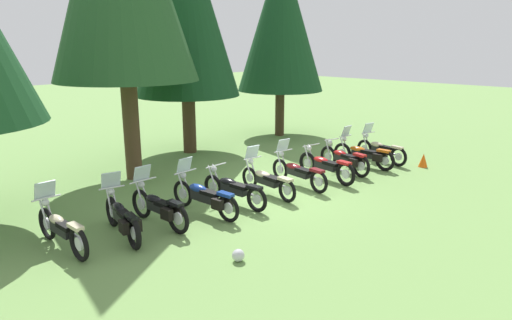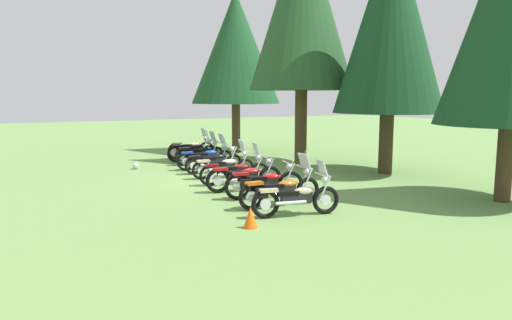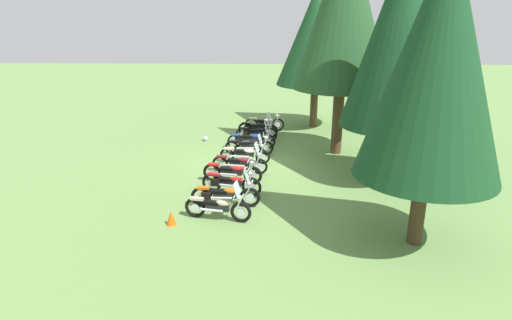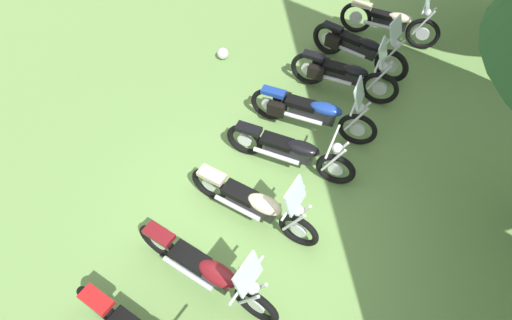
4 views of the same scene
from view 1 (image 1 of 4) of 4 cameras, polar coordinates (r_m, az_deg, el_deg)
The scene contains 16 objects.
ground_plane at distance 13.16m, azimuth 1.34°, elevation -4.29°, with size 80.00×80.00×0.00m, color #6B934C.
motorcycle_0 at distance 10.45m, azimuth -23.29°, elevation -7.86°, with size 0.62×2.24×1.38m.
motorcycle_1 at distance 10.60m, azimuth -16.43°, elevation -6.97°, with size 0.80×2.20×1.37m.
motorcycle_2 at distance 11.03m, azimuth -12.04°, elevation -5.77°, with size 0.75×2.19×1.38m.
motorcycle_3 at distance 11.58m, azimuth -6.42°, elevation -4.52°, with size 0.74×2.40×1.36m.
motorcycle_4 at distance 12.21m, azimuth -2.84°, elevation -3.62°, with size 0.74×2.32×0.99m.
motorcycle_5 at distance 12.97m, azimuth 1.38°, elevation -2.46°, with size 0.66×2.27×1.34m.
motorcycle_6 at distance 13.81m, azimuth 5.30°, elevation -1.43°, with size 0.74×2.37×1.35m.
motorcycle_7 at distance 14.56m, azimuth 8.74°, elevation -0.70°, with size 0.75×2.38×1.03m.
motorcycle_8 at distance 15.50m, azimuth 11.11°, elevation 0.14°, with size 0.86×2.26×1.03m.
motorcycle_9 at distance 16.35m, azimuth 13.40°, elevation 0.77°, with size 0.61×2.41×1.37m.
motorcycle_10 at distance 17.18m, azimuth 15.35°, elevation 1.28°, with size 0.73×2.22×1.36m.
pine_tree_2 at distance 17.90m, azimuth -8.94°, elevation 18.72°, with size 3.99×3.99×8.99m.
pine_tree_3 at distance 21.10m, azimuth 3.15°, elevation 17.16°, with size 3.88×3.88×8.35m.
traffic_cone at distance 16.97m, azimuth 20.27°, elevation -0.02°, with size 0.32×0.32×0.48m, color #EA590F.
dropped_helmet at distance 9.26m, azimuth -2.24°, elevation -11.87°, with size 0.26×0.26×0.26m, color silver.
Camera 1 is at (-9.31, -8.27, 4.25)m, focal length 31.85 mm.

